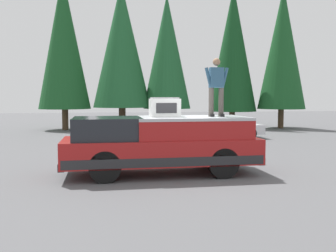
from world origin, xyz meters
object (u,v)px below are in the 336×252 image
Objects in this scene: person_on_truck_bed at (216,86)px; compressor_unit at (165,107)px; pickup_truck at (161,144)px; parked_car_silver at (224,128)px.

compressor_unit is at bearing 84.94° from person_on_truck_bed.
pickup_truck is at bearing 131.44° from compressor_unit.
parked_car_silver is (8.89, -4.83, -0.29)m from pickup_truck.
compressor_unit is 1.63m from person_on_truck_bed.
person_on_truck_bed is (-0.13, -1.50, 0.62)m from compressor_unit.
person_on_truck_bed is (-0.02, -1.63, 1.68)m from pickup_truck.
pickup_truck is 10.12m from parked_car_silver.
person_on_truck_bed is at bearing -90.80° from pickup_truck.
compressor_unit reaches higher than pickup_truck.
pickup_truck is 6.60× the size of compressor_unit.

